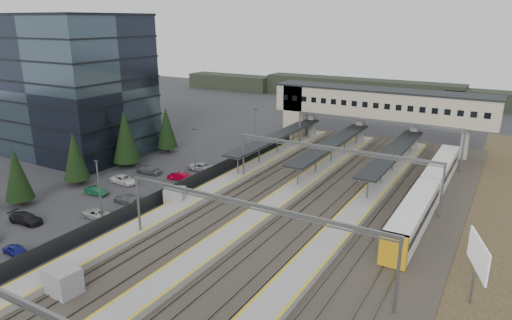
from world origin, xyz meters
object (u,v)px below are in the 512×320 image
Objects in this scene: relay_cabin_near at (63,281)px; footbridge at (365,105)px; train at (428,192)px; billboard at (478,256)px; office_building at (72,86)px; relay_cabin_far at (175,197)px.

relay_cabin_near is 0.08× the size of footbridge.
train is 6.70× the size of billboard.
train reaches higher than relay_cabin_near.
office_building is 53.18m from footbridge.
office_building is at bearing 169.31° from billboard.
footbridge is at bearing 82.78° from relay_cabin_near.
office_building reaches higher than train.
office_building is at bearing -145.53° from footbridge.
relay_cabin_far is 36.10m from billboard.
train is 19.59m from billboard.
relay_cabin_near is (35.90, -31.60, -10.92)m from office_building.
train is at bearing 5.18° from office_building.
train is at bearing 29.44° from relay_cabin_far.
office_building is at bearing -174.82° from train.
billboard is (35.98, -1.94, 2.19)m from relay_cabin_far.
billboard reaches higher than train.
relay_cabin_near is at bearing -148.93° from billboard.
train is at bearing -56.43° from footbridge.
train reaches higher than relay_cabin_far.
footbridge is at bearing 34.47° from office_building.
billboard is (31.37, 18.90, 2.07)m from relay_cabin_near.
relay_cabin_near is 44.20m from train.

